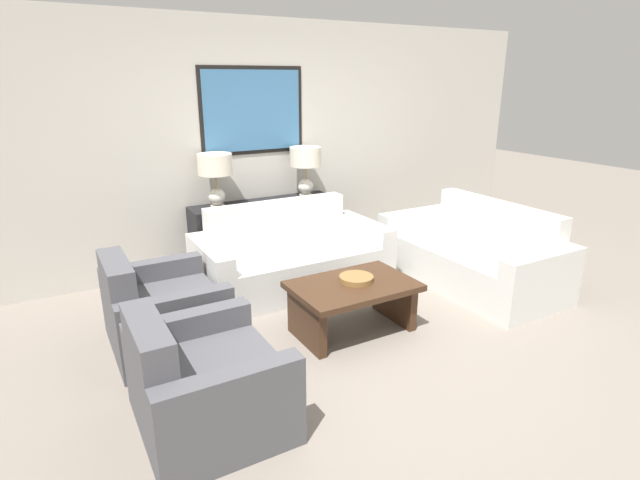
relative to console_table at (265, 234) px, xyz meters
The scene contains 11 objects.
ground_plane 2.21m from the console_table, 90.00° to the right, with size 20.00×20.00×0.00m, color slate.
back_wall 1.00m from the console_table, 90.00° to the left, with size 7.67×0.12×2.65m.
console_table is the anchor object (origin of this frame).
table_lamp_left 0.93m from the console_table, behind, with size 0.35×0.35×0.56m.
table_lamp_right 0.93m from the console_table, ahead, with size 0.35×0.35×0.56m.
couch_by_back_wall 0.66m from the console_table, 90.00° to the right, with size 1.89×0.94×0.81m.
couch_by_side 2.25m from the console_table, 42.08° to the right, with size 0.94×1.89×0.81m.
coffee_table 1.80m from the console_table, 90.06° to the right, with size 1.00×0.67×0.43m.
decorative_bowl 1.78m from the console_table, 88.43° to the right, with size 0.28×0.28×0.04m.
armchair_near_back_wall 1.90m from the console_table, 139.09° to the right, with size 0.83×0.94×0.77m.
armchair_near_camera 2.76m from the console_table, 121.33° to the right, with size 0.83×0.94×0.77m.
Camera 1 is at (-2.11, -2.77, 2.03)m, focal length 28.00 mm.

